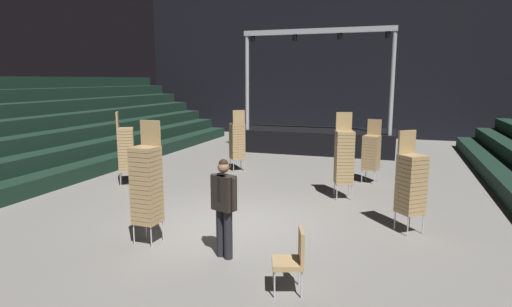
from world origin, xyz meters
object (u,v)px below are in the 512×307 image
(stage_riser, at_px, (319,138))
(chair_stack_rear_left, at_px, (237,140))
(man_with_tie, at_px, (224,203))
(chair_stack_front_left, at_px, (147,184))
(chair_stack_mid_left, at_px, (411,183))
(chair_stack_mid_centre, at_px, (371,151))
(chair_stack_mid_right, at_px, (126,149))
(loose_chair_near_man, at_px, (292,257))
(chair_stack_front_right, at_px, (344,156))

(stage_riser, xyz_separation_m, chair_stack_rear_left, (-1.92, -4.74, 0.45))
(stage_riser, distance_m, man_with_tie, 11.52)
(chair_stack_front_left, xyz_separation_m, chair_stack_mid_left, (4.65, 2.17, -0.13))
(chair_stack_mid_centre, relative_size, chair_stack_rear_left, 0.92)
(stage_riser, height_order, chair_stack_mid_centre, stage_riser)
(man_with_tie, distance_m, chair_stack_mid_centre, 6.73)
(chair_stack_mid_left, height_order, chair_stack_mid_right, chair_stack_mid_right)
(chair_stack_mid_left, bearing_deg, loose_chair_near_man, 21.88)
(stage_riser, distance_m, chair_stack_mid_right, 8.75)
(chair_stack_mid_right, xyz_separation_m, chair_stack_rear_left, (2.34, 2.89, -0.04))
(stage_riser, relative_size, chair_stack_front_left, 2.72)
(man_with_tie, height_order, chair_stack_rear_left, chair_stack_rear_left)
(chair_stack_mid_left, distance_m, chair_stack_mid_right, 7.89)
(chair_stack_mid_right, height_order, loose_chair_near_man, chair_stack_mid_right)
(chair_stack_mid_right, distance_m, chair_stack_rear_left, 3.72)
(stage_riser, relative_size, chair_stack_mid_right, 2.94)
(stage_riser, xyz_separation_m, chair_stack_mid_right, (-4.26, -7.63, 0.50))
(stage_riser, height_order, chair_stack_mid_left, stage_riser)
(chair_stack_mid_right, bearing_deg, chair_stack_mid_centre, 79.13)
(stage_riser, bearing_deg, chair_stack_rear_left, -112.03)
(chair_stack_front_left, distance_m, chair_stack_front_right, 5.25)
(chair_stack_mid_left, bearing_deg, chair_stack_mid_centre, -116.62)
(chair_stack_mid_right, height_order, chair_stack_mid_centre, chair_stack_mid_right)
(chair_stack_front_left, relative_size, loose_chair_near_man, 2.44)
(chair_stack_mid_centre, relative_size, loose_chair_near_man, 1.99)
(chair_stack_front_right, xyz_separation_m, chair_stack_mid_centre, (0.56, 2.00, -0.17))
(chair_stack_mid_centre, bearing_deg, chair_stack_mid_left, 117.80)
(loose_chair_near_man, bearing_deg, chair_stack_front_left, 53.97)
(chair_stack_front_right, xyz_separation_m, chair_stack_mid_right, (-6.17, -0.54, -0.04))
(man_with_tie, height_order, chair_stack_front_left, chair_stack_front_left)
(chair_stack_mid_left, relative_size, chair_stack_rear_left, 1.00)
(chair_stack_mid_centre, height_order, chair_stack_rear_left, chair_stack_rear_left)
(stage_riser, xyz_separation_m, chair_stack_front_left, (-1.17, -11.35, 0.58))
(chair_stack_front_right, bearing_deg, stage_riser, -92.60)
(chair_stack_front_left, distance_m, chair_stack_mid_right, 4.83)
(chair_stack_mid_centre, height_order, loose_chair_near_man, chair_stack_mid_centre)
(man_with_tie, distance_m, loose_chair_near_man, 1.68)
(man_with_tie, relative_size, chair_stack_rear_left, 0.85)
(chair_stack_front_left, height_order, chair_stack_front_right, chair_stack_front_left)
(stage_riser, relative_size, chair_stack_rear_left, 3.06)
(stage_riser, xyz_separation_m, man_with_tie, (0.43, -11.50, 0.41))
(chair_stack_front_right, relative_size, chair_stack_mid_centre, 1.18)
(man_with_tie, xyz_separation_m, chair_stack_mid_right, (-4.69, 3.87, 0.09))
(stage_riser, distance_m, chair_stack_mid_left, 9.82)
(chair_stack_front_right, height_order, chair_stack_mid_centre, chair_stack_front_right)
(chair_stack_front_right, xyz_separation_m, chair_stack_rear_left, (-3.83, 2.35, -0.08))
(chair_stack_front_right, bearing_deg, chair_stack_front_left, 36.38)
(chair_stack_front_right, distance_m, chair_stack_rear_left, 4.49)
(loose_chair_near_man, bearing_deg, chair_stack_rear_left, 8.22)
(man_with_tie, xyz_separation_m, chair_stack_mid_centre, (2.04, 6.41, -0.04))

